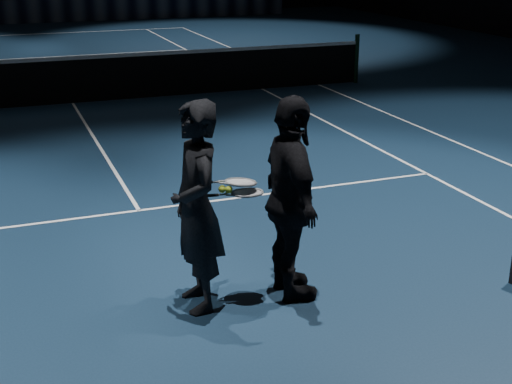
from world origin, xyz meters
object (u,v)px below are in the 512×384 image
at_px(player_a, 197,208).
at_px(tennis_balls, 225,187).
at_px(racket_lower, 247,193).
at_px(racket_upper, 241,182).
at_px(player_b, 291,200).

distance_m(player_a, tennis_balls, 0.30).
height_order(racket_lower, tennis_balls, tennis_balls).
height_order(racket_upper, tennis_balls, racket_upper).
relative_size(racket_lower, racket_upper, 1.00).
bearing_deg(player_a, tennis_balls, 83.48).
bearing_deg(tennis_balls, player_b, -8.11).
height_order(player_a, tennis_balls, player_a).
xyz_separation_m(player_b, tennis_balls, (-0.59, 0.08, 0.17)).
relative_size(player_b, racket_upper, 2.77).
distance_m(player_a, racket_upper, 0.44).
relative_size(player_a, racket_lower, 2.77).
xyz_separation_m(player_a, racket_lower, (0.45, -0.06, 0.10)).
distance_m(racket_upper, tennis_balls, 0.15).
distance_m(player_b, racket_lower, 0.41).
xyz_separation_m(player_a, player_b, (0.84, -0.11, 0.00)).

